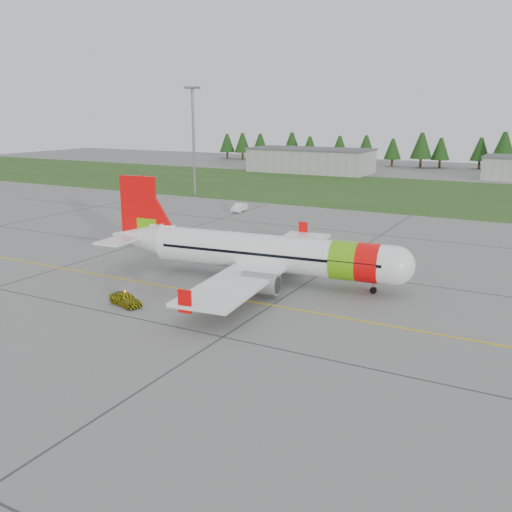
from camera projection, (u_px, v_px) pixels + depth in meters
The scene contains 9 objects.
ground at pixel (118, 315), 46.20m from camera, with size 320.00×320.00×0.00m, color gray.
aircraft at pixel (263, 253), 54.86m from camera, with size 31.61×29.28×9.58m.
follow_me_car at pixel (125, 286), 47.99m from camera, with size 1.36×1.15×3.39m, color #D4D00B.
service_van at pixel (239, 199), 93.00m from camera, with size 1.44×1.36×4.14m, color white.
grass_strip at pixel (392, 192), 116.11m from camera, with size 320.00×50.00×0.03m, color #30561E.
taxi_guideline at pixel (176, 288), 53.02m from camera, with size 120.00×0.25×0.02m, color gold.
hangar_west at pixel (310, 161), 153.06m from camera, with size 32.00×14.00×6.00m, color #A8A8A3.
floodlight_mast at pixel (194, 144), 107.92m from camera, with size 0.50×0.50×20.00m, color slate.
treeline at pixel (446, 151), 162.62m from camera, with size 160.00×8.00×10.00m, color #1C3F14, non-canonical shape.
Camera 1 is at (30.59, -33.02, 16.02)m, focal length 40.00 mm.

